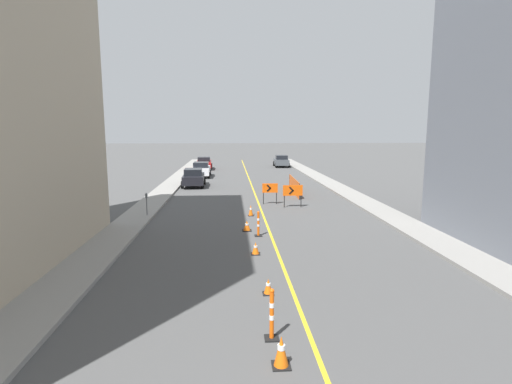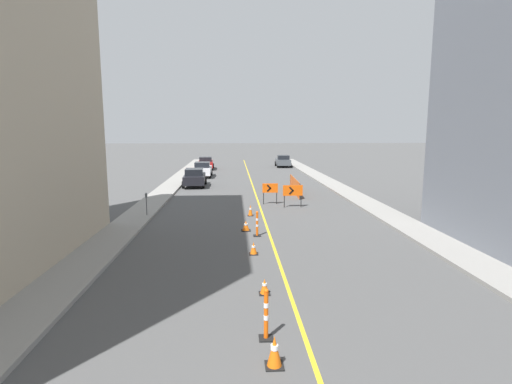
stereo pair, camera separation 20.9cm
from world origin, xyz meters
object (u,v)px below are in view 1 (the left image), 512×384
Objects in this scene: traffic_cone_third at (268,287)px; parked_car_curb_far at (204,163)px; delineator_post_rear at (258,225)px; arrow_barricade_secondary at (293,191)px; delineator_post_front at (272,317)px; traffic_cone_farthest at (251,210)px; parked_car_curb_mid at (201,169)px; traffic_cone_fourth at (256,248)px; parked_car_curb_near at (194,177)px; parking_meter_near_curb at (146,199)px; traffic_cone_second at (281,351)px; arrow_barricade_primary at (270,189)px; traffic_cone_fifth at (247,226)px; parked_car_opposite_side at (281,161)px.

parked_car_curb_far is at bearing 96.46° from traffic_cone_third.
delineator_post_rear reaches higher than traffic_cone_third.
delineator_post_front is at bearing -103.23° from arrow_barricade_secondary.
traffic_cone_third is 11.27m from traffic_cone_farthest.
parked_car_curb_far is at bearing 90.87° from parked_car_curb_mid.
traffic_cone_fourth is (-0.14, 3.96, 0.01)m from traffic_cone_third.
traffic_cone_farthest is at bearing -72.91° from parked_car_curb_near.
traffic_cone_farthest is 0.51× the size of parking_meter_near_curb.
traffic_cone_second is 18.74m from arrow_barricade_primary.
traffic_cone_third is at bearing -91.44° from delineator_post_rear.
delineator_post_front is 0.88× the size of arrow_barricade_secondary.
arrow_barricade_secondary is 18.73m from parked_car_curb_mid.
traffic_cone_third is 3.97m from traffic_cone_fourth.
traffic_cone_fourth is 0.40× the size of delineator_post_front.
parked_car_curb_far reaches higher than traffic_cone_second.
traffic_cone_second is at bearing -83.91° from parked_car_curb_mid.
traffic_cone_fifth is 0.36× the size of arrow_barricade_primary.
parked_car_curb_mid reaches higher than delineator_post_front.
parking_meter_near_curb is (-7.44, -3.72, 0.03)m from arrow_barricade_primary.
parking_meter_near_curb is at bearing 111.32° from traffic_cone_second.
arrow_barricade_primary is at bearing 84.47° from delineator_post_front.
parking_meter_near_curb reaches higher than traffic_cone_farthest.
traffic_cone_fourth is 0.36× the size of arrow_barricade_primary.
parked_car_curb_far is at bearing 96.96° from traffic_cone_fourth.
parked_car_curb_mid is (-4.09, 27.05, 0.55)m from traffic_cone_fourth.
parked_car_curb_near is (-5.91, 8.96, -0.23)m from arrow_barricade_primary.
traffic_cone_second is 3.79m from traffic_cone_third.
traffic_cone_farthest is 6.01m from parking_meter_near_curb.
parked_car_curb_mid is 19.93m from parking_meter_near_curb.
parked_car_opposite_side is (10.00, 11.11, 0.00)m from parked_car_curb_mid.
delineator_post_front is at bearing 94.36° from traffic_cone_second.
parked_car_curb_mid is (0.16, 7.18, 0.00)m from parked_car_curb_near.
traffic_cone_third is 0.38× the size of delineator_post_front.
parked_car_opposite_side is (5.86, 45.91, 0.46)m from traffic_cone_second.
parked_car_curb_mid is 3.37× the size of parking_meter_near_curb.
traffic_cone_fifth is 0.12× the size of parked_car_curb_near.
traffic_cone_farthest is at bearing -83.74° from parked_car_curb_far.
traffic_cone_fifth is 6.57m from parking_meter_near_curb.
arrow_barricade_primary reaches higher than traffic_cone_third.
traffic_cone_fifth is (-0.19, 3.82, 0.00)m from traffic_cone_fourth.
parked_car_curb_far is at bearing 97.45° from traffic_cone_fifth.
delineator_post_rear is at bearing -96.79° from parked_car_opposite_side.
traffic_cone_second is 27.96m from parked_car_curb_near.
parked_car_curb_far is at bearing 87.90° from parked_car_curb_near.
parked_car_curb_near is 1.00× the size of parked_car_opposite_side.
delineator_post_rear is at bearing -88.41° from traffic_cone_farthest.
delineator_post_front is 0.29× the size of parked_car_curb_near.
parked_car_curb_near reaches higher than delineator_post_rear.
delineator_post_rear is 8.25m from arrow_barricade_primary.
traffic_cone_farthest is at bearing -142.26° from arrow_barricade_secondary.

